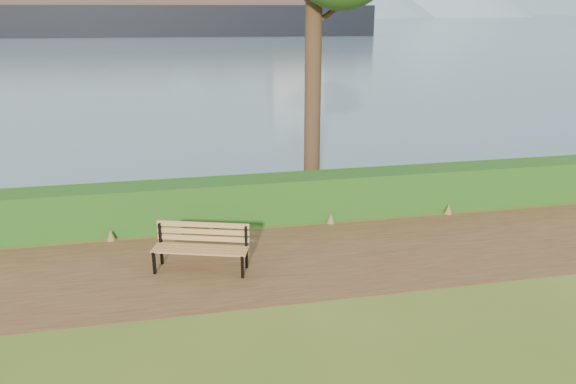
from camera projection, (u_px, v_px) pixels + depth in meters
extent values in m
plane|color=#465F1B|center=(280.00, 268.00, 10.53)|extent=(140.00, 140.00, 0.00)
cube|color=#532D1C|center=(276.00, 261.00, 10.81)|extent=(40.00, 3.40, 0.01)
cube|color=#143F12|center=(257.00, 200.00, 12.80)|extent=(32.00, 0.85, 1.00)
cube|color=#496175|center=(166.00, 21.00, 252.32)|extent=(700.00, 510.00, 0.00)
cube|color=black|center=(154.00, 263.00, 10.24)|extent=(0.06, 0.07, 0.44)
cube|color=black|center=(161.00, 244.00, 10.58)|extent=(0.06, 0.07, 0.84)
cube|color=black|center=(157.00, 249.00, 10.38)|extent=(0.20, 0.50, 0.05)
cube|color=black|center=(242.00, 267.00, 10.08)|extent=(0.06, 0.07, 0.44)
cube|color=black|center=(246.00, 247.00, 10.42)|extent=(0.06, 0.07, 0.84)
cube|color=black|center=(244.00, 253.00, 10.22)|extent=(0.20, 0.50, 0.05)
cube|color=#A26A3E|center=(198.00, 253.00, 10.12)|extent=(1.69, 0.63, 0.03)
cube|color=#A26A3E|center=(200.00, 251.00, 10.24)|extent=(1.69, 0.63, 0.03)
cube|color=#A26A3E|center=(201.00, 248.00, 10.35)|extent=(1.69, 0.63, 0.03)
cube|color=#A26A3E|center=(203.00, 245.00, 10.47)|extent=(1.69, 0.63, 0.03)
cube|color=#A26A3E|center=(203.00, 238.00, 10.49)|extent=(1.68, 0.59, 0.10)
cube|color=#A26A3E|center=(203.00, 231.00, 10.45)|extent=(1.68, 0.59, 0.10)
cube|color=#A26A3E|center=(203.00, 225.00, 10.40)|extent=(1.68, 0.59, 0.10)
cylinder|color=#3A2718|center=(313.00, 47.00, 13.88)|extent=(0.42, 0.42, 7.52)
cylinder|color=#3A2718|center=(332.00, 11.00, 13.72)|extent=(1.10, 0.13, 0.82)
cube|color=black|center=(166.00, 27.00, 104.94)|extent=(77.71, 17.53, 7.70)
cube|color=#4B352D|center=(164.00, 2.00, 103.55)|extent=(71.47, 15.88, 1.32)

